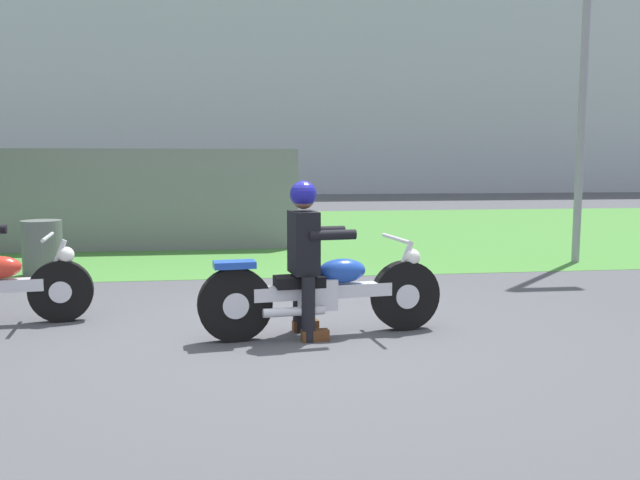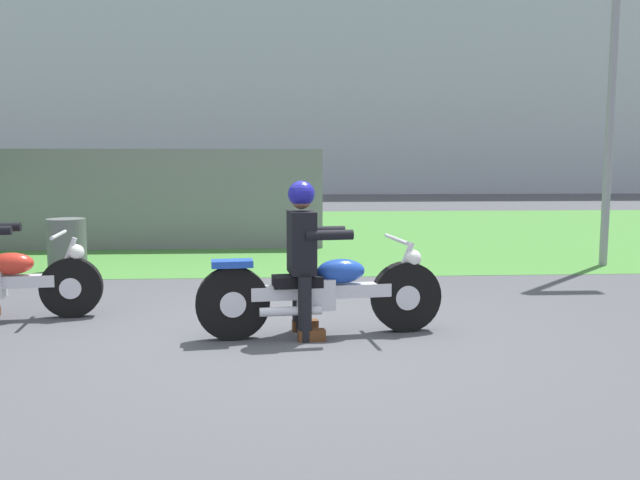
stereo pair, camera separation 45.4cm
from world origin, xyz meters
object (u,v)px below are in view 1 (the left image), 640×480
rider_lead (306,246)px  trash_can (42,248)px  motorcycle_lead (324,292)px  streetlight_pole (594,7)px

rider_lead → trash_can: bearing=124.4°
motorcycle_lead → trash_can: motorcycle_lead is taller
rider_lead → trash_can: (-3.25, 3.69, -0.44)m
motorcycle_lead → streetlight_pole: 6.96m
motorcycle_lead → trash_can: size_ratio=2.92×
trash_can → motorcycle_lead: bearing=-47.1°
motorcycle_lead → trash_can: (-3.42, 3.67, -0.01)m
trash_can → streetlight_pole: bearing=1.1°
rider_lead → streetlight_pole: 6.89m
rider_lead → trash_can: rider_lead is taller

